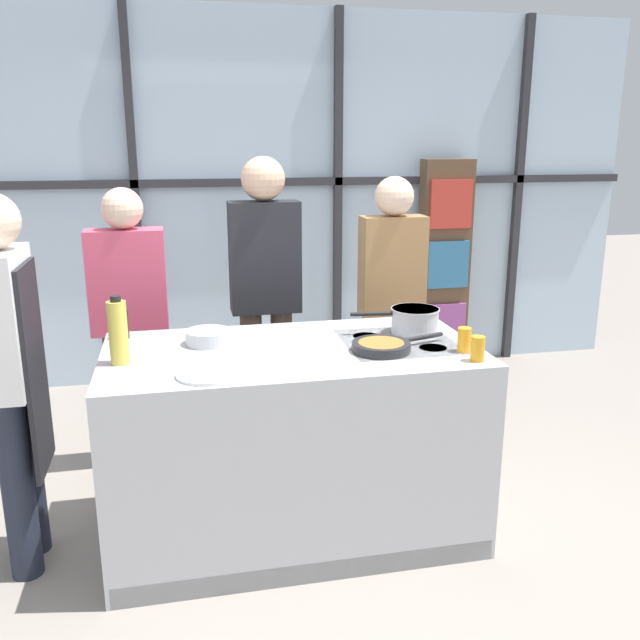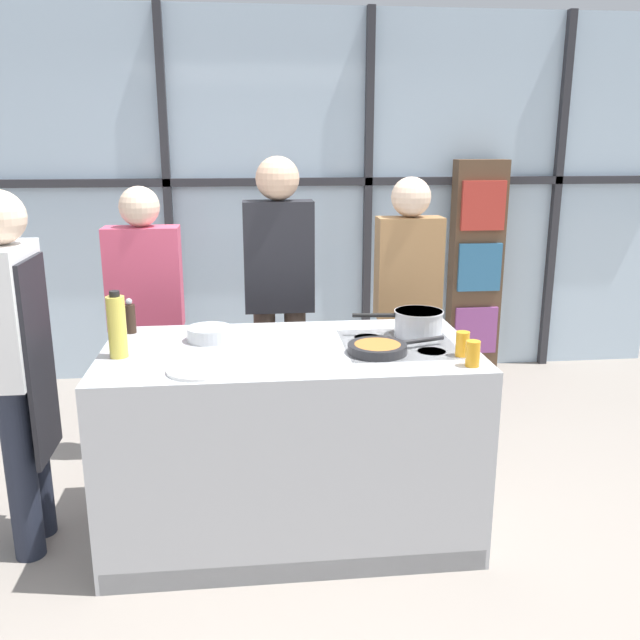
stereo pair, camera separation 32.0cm
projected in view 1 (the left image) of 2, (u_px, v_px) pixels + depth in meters
ground_plane at (294, 528)px, 3.34m from camera, size 18.00×18.00×0.00m
back_window_wall at (239, 200)px, 5.19m from camera, size 6.40×0.10×2.80m
bookshelf at (444, 267)px, 5.49m from camera, size 0.41×0.19×1.71m
demo_island at (293, 441)px, 3.22m from camera, size 1.71×0.89×0.93m
chef at (10, 364)px, 2.84m from camera, size 0.23×0.42×1.66m
spectator_far_left at (130, 313)px, 3.79m from camera, size 0.42×0.23×1.61m
spectator_center_left at (265, 286)px, 3.92m from camera, size 0.40×0.25×1.77m
spectator_center_right at (392, 293)px, 4.10m from camera, size 0.38×0.23×1.65m
frying_pan at (382, 346)px, 3.06m from camera, size 0.47×0.27×0.04m
saucepan at (414, 320)px, 3.33m from camera, size 0.44×0.24×0.13m
white_plate at (210, 374)px, 2.75m from camera, size 0.28×0.28×0.01m
mixing_bowl at (208, 336)px, 3.17m from camera, size 0.21×0.21×0.07m
oil_bottle at (118, 332)px, 2.86m from camera, size 0.08×0.08×0.30m
pepper_grinder at (123, 323)px, 3.24m from camera, size 0.05×0.05×0.18m
juice_glass_near at (478, 349)px, 2.92m from camera, size 0.06×0.06×0.11m
juice_glass_far at (464, 340)px, 3.05m from camera, size 0.06×0.06×0.11m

